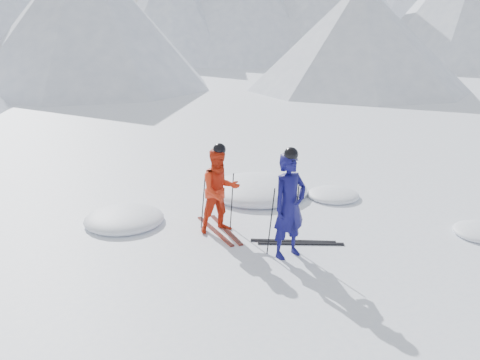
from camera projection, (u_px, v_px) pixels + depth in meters
name	position (u px, v px, depth m)	size (l,w,h in m)	color
ground	(327.00, 228.00, 10.81)	(160.00, 160.00, 0.00)	white
skier_blue	(289.00, 206.00, 9.28)	(0.73, 0.48, 1.99)	#0E0D50
skier_red	(220.00, 191.00, 10.42)	(0.87, 0.68, 1.78)	red
pole_blue_left	(271.00, 222.00, 9.43)	(0.02, 0.02, 1.33)	black
pole_blue_right	(296.00, 216.00, 9.68)	(0.02, 0.02, 1.33)	black
pole_red_left	(203.00, 202.00, 10.65)	(0.02, 0.02, 1.19)	black
pole_red_right	(232.00, 200.00, 10.73)	(0.02, 0.02, 1.19)	black
ski_worn_left	(215.00, 231.00, 10.65)	(0.09, 1.70, 0.03)	black
ski_worn_right	(226.00, 229.00, 10.72)	(0.09, 1.70, 0.03)	black
ski_loose_a	(293.00, 241.00, 10.15)	(0.09, 1.70, 0.03)	black
ski_loose_b	(301.00, 244.00, 10.04)	(0.09, 1.70, 0.03)	black
snow_lumps	(252.00, 202.00, 12.37)	(8.48, 5.65, 0.55)	white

